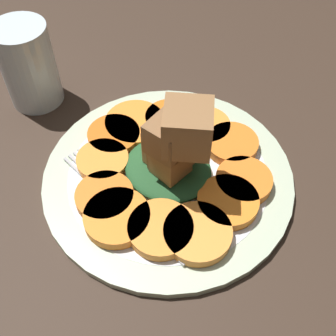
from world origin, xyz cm
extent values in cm
cube|color=#38281E|center=(0.00, 0.00, 1.00)|extent=(120.00, 120.00, 2.00)
cylinder|color=beige|center=(0.00, 0.00, 2.50)|extent=(29.00, 29.00, 1.00)
cylinder|color=white|center=(0.00, 0.00, 2.55)|extent=(23.20, 23.20, 1.00)
cylinder|color=orange|center=(3.69, -6.84, 3.71)|extent=(6.87, 6.87, 1.23)
cylinder|color=#F99539|center=(7.12, -5.12, 3.71)|extent=(7.13, 7.13, 1.23)
cylinder|color=orange|center=(7.82, -0.45, 3.71)|extent=(6.72, 6.72, 1.23)
cylinder|color=orange|center=(7.92, 3.50, 3.71)|extent=(6.39, 6.39, 1.23)
cylinder|color=orange|center=(4.14, 7.66, 3.71)|extent=(6.35, 6.35, 1.23)
cylinder|color=orange|center=(0.28, 8.30, 3.71)|extent=(6.22, 6.22, 1.23)
cylinder|color=orange|center=(-4.43, 6.95, 3.71)|extent=(6.21, 6.21, 1.23)
cylinder|color=orange|center=(-7.59, 3.83, 3.71)|extent=(7.51, 7.51, 1.23)
cylinder|color=orange|center=(-8.51, 0.74, 3.71)|extent=(6.42, 6.42, 1.23)
cylinder|color=orange|center=(-7.08, -3.14, 3.71)|extent=(6.09, 6.09, 1.23)
cylinder|color=orange|center=(-3.68, -6.95, 3.71)|extent=(6.43, 6.43, 1.23)
cylinder|color=orange|center=(-0.90, -8.27, 3.71)|extent=(7.10, 7.10, 1.23)
ellipsoid|color=#235128|center=(0.00, 0.00, 3.99)|extent=(10.22, 9.20, 1.77)
cube|color=olive|center=(0.77, -0.67, 6.59)|extent=(4.02, 4.02, 3.44)
cube|color=#9E754C|center=(0.29, 0.64, 7.18)|extent=(5.21, 5.21, 4.62)
cube|color=olive|center=(0.44, 0.32, 6.58)|extent=(3.63, 3.63, 3.42)
cube|color=brown|center=(0.55, -0.93, 10.45)|extent=(3.98, 3.98, 3.72)
cube|color=olive|center=(2.32, -0.15, 12.01)|extent=(6.46, 6.46, 4.76)
cube|color=#B2B2B7|center=(1.65, -6.94, 3.30)|extent=(12.79, 3.80, 0.40)
cube|color=#B2B2B7|center=(-5.39, -5.41, 3.30)|extent=(2.01, 2.59, 0.40)
cube|color=#B2B2B7|center=(-8.84, -5.69, 3.30)|extent=(5.01, 1.38, 0.40)
cube|color=#B2B2B7|center=(-8.70, -5.04, 3.30)|extent=(5.01, 1.38, 0.40)
cube|color=#B2B2B7|center=(-8.55, -4.38, 3.30)|extent=(5.01, 1.38, 0.40)
cube|color=#B2B2B7|center=(-8.41, -3.73, 3.30)|extent=(5.01, 1.38, 0.40)
cylinder|color=silver|center=(-22.77, 1.64, 7.56)|extent=(7.03, 7.03, 11.12)
camera|label=1|loc=(16.68, -24.71, 41.69)|focal=45.00mm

